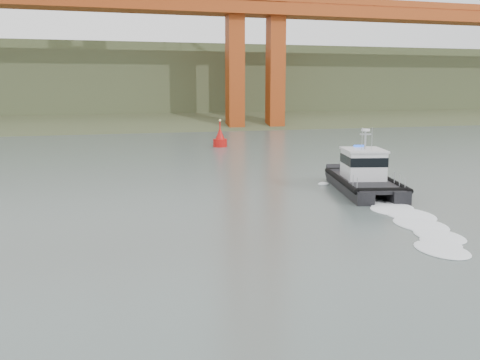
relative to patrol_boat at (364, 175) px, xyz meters
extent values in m
plane|color=#4C5B56|center=(-11.40, -13.99, -1.26)|extent=(400.00, 400.00, 0.00)
cube|color=#3A4729|center=(-11.40, 78.01, -1.26)|extent=(500.00, 44.72, 16.25)
cube|color=#3A4729|center=(-11.40, 106.01, 4.74)|extent=(500.00, 70.00, 18.00)
cube|color=#3A4729|center=(-11.40, 131.01, 9.74)|extent=(500.00, 60.00, 16.00)
cube|color=#943712|center=(-11.40, 61.01, 20.74)|extent=(260.00, 6.00, 2.20)
cube|color=black|center=(-1.27, 0.15, -0.86)|extent=(3.60, 10.35, 1.13)
cube|color=black|center=(1.20, -0.44, -0.86)|extent=(3.60, 10.35, 1.13)
cube|color=black|center=(-0.15, -0.61, -0.41)|extent=(5.74, 9.57, 0.24)
cube|color=silver|center=(0.07, 0.31, 0.78)|extent=(3.54, 3.95, 2.16)
cube|color=black|center=(0.07, 0.31, 1.17)|extent=(3.60, 4.02, 0.71)
cube|color=silver|center=(0.07, 0.31, 1.94)|extent=(3.76, 4.18, 0.15)
cylinder|color=#989BA0|center=(0.01, 0.03, 2.71)|extent=(0.15, 0.15, 1.69)
cylinder|color=white|center=(0.01, 0.03, 3.51)|extent=(0.66, 0.66, 0.17)
cylinder|color=#B8100C|center=(-3.27, 33.19, -0.84)|extent=(1.89, 1.89, 1.26)
cone|color=#B8100C|center=(-3.27, 33.19, 0.42)|extent=(1.47, 1.47, 1.89)
cylinder|color=#B8100C|center=(-3.27, 33.19, 1.67)|extent=(0.17, 0.17, 1.05)
sphere|color=#E5D87F|center=(-3.27, 33.19, 2.30)|extent=(0.31, 0.31, 0.31)
camera|label=1|loc=(-20.63, -36.69, 6.84)|focal=40.00mm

